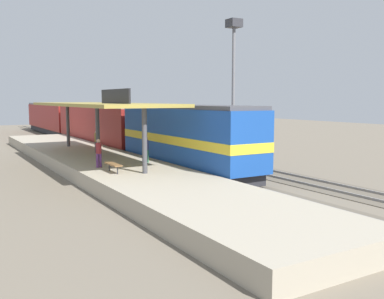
{
  "coord_description": "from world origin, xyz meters",
  "views": [
    {
      "loc": [
        -14.32,
        -29.57,
        4.97
      ],
      "look_at": [
        -1.38,
        -7.66,
        2.0
      ],
      "focal_mm": 40.41,
      "sensor_mm": 36.0,
      "label": 1
    }
  ],
  "objects_px": {
    "person_walking": "(99,152)",
    "passenger_carriage_rear": "(52,118)",
    "passenger_carriage_front": "(99,125)",
    "light_mast": "(234,59)",
    "locomotive": "(185,137)",
    "platform_bench": "(113,165)",
    "person_waiting": "(97,140)",
    "person_boarding": "(146,148)"
  },
  "relations": [
    {
      "from": "person_waiting",
      "to": "passenger_carriage_front",
      "type": "bearing_deg",
      "value": 70.71
    },
    {
      "from": "locomotive",
      "to": "passenger_carriage_front",
      "type": "height_order",
      "value": "locomotive"
    },
    {
      "from": "platform_bench",
      "to": "person_waiting",
      "type": "bearing_deg",
      "value": 77.17
    },
    {
      "from": "person_waiting",
      "to": "person_walking",
      "type": "bearing_deg",
      "value": -107.35
    },
    {
      "from": "light_mast",
      "to": "person_walking",
      "type": "height_order",
      "value": "light_mast"
    },
    {
      "from": "locomotive",
      "to": "passenger_carriage_rear",
      "type": "bearing_deg",
      "value": 90.0
    },
    {
      "from": "person_walking",
      "to": "person_boarding",
      "type": "xyz_separation_m",
      "value": [
        3.25,
        0.34,
        0.0
      ]
    },
    {
      "from": "person_waiting",
      "to": "platform_bench",
      "type": "bearing_deg",
      "value": -102.83
    },
    {
      "from": "person_waiting",
      "to": "person_boarding",
      "type": "distance_m",
      "value": 6.85
    },
    {
      "from": "passenger_carriage_rear",
      "to": "light_mast",
      "type": "height_order",
      "value": "light_mast"
    },
    {
      "from": "passenger_carriage_rear",
      "to": "person_waiting",
      "type": "distance_m",
      "value": 32.16
    },
    {
      "from": "light_mast",
      "to": "person_walking",
      "type": "xyz_separation_m",
      "value": [
        -13.91,
        -5.58,
        -6.54
      ]
    },
    {
      "from": "locomotive",
      "to": "light_mast",
      "type": "height_order",
      "value": "light_mast"
    },
    {
      "from": "light_mast",
      "to": "person_boarding",
      "type": "bearing_deg",
      "value": -153.82
    },
    {
      "from": "platform_bench",
      "to": "person_waiting",
      "type": "relative_size",
      "value": 0.99
    },
    {
      "from": "platform_bench",
      "to": "person_boarding",
      "type": "height_order",
      "value": "person_boarding"
    },
    {
      "from": "platform_bench",
      "to": "person_walking",
      "type": "xyz_separation_m",
      "value": [
        -0.11,
        2.14,
        0.51
      ]
    },
    {
      "from": "platform_bench",
      "to": "passenger_carriage_front",
      "type": "height_order",
      "value": "passenger_carriage_front"
    },
    {
      "from": "locomotive",
      "to": "light_mast",
      "type": "xyz_separation_m",
      "value": [
        7.8,
        5.35,
        5.99
      ]
    },
    {
      "from": "person_walking",
      "to": "passenger_carriage_rear",
      "type": "bearing_deg",
      "value": 81.1
    },
    {
      "from": "passenger_carriage_front",
      "to": "person_walking",
      "type": "bearing_deg",
      "value": -108.53
    },
    {
      "from": "passenger_carriage_front",
      "to": "platform_bench",
      "type": "bearing_deg",
      "value": -106.41
    },
    {
      "from": "person_waiting",
      "to": "person_boarding",
      "type": "bearing_deg",
      "value": -81.35
    },
    {
      "from": "locomotive",
      "to": "passenger_carriage_rear",
      "type": "height_order",
      "value": "locomotive"
    },
    {
      "from": "passenger_carriage_rear",
      "to": "passenger_carriage_front",
      "type": "bearing_deg",
      "value": -90.0
    },
    {
      "from": "passenger_carriage_front",
      "to": "locomotive",
      "type": "bearing_deg",
      "value": -90.0
    },
    {
      "from": "platform_bench",
      "to": "person_walking",
      "type": "height_order",
      "value": "person_walking"
    },
    {
      "from": "person_waiting",
      "to": "person_walking",
      "type": "height_order",
      "value": "same"
    },
    {
      "from": "platform_bench",
      "to": "passenger_carriage_rear",
      "type": "height_order",
      "value": "passenger_carriage_rear"
    },
    {
      "from": "platform_bench",
      "to": "locomotive",
      "type": "relative_size",
      "value": 0.12
    },
    {
      "from": "passenger_carriage_rear",
      "to": "person_walking",
      "type": "distance_m",
      "value": 39.51
    },
    {
      "from": "locomotive",
      "to": "person_walking",
      "type": "distance_m",
      "value": 6.14
    },
    {
      "from": "person_waiting",
      "to": "person_walking",
      "type": "distance_m",
      "value": 7.45
    },
    {
      "from": "platform_bench",
      "to": "person_walking",
      "type": "distance_m",
      "value": 2.21
    },
    {
      "from": "light_mast",
      "to": "passenger_carriage_rear",
      "type": "bearing_deg",
      "value": 103.12
    },
    {
      "from": "person_boarding",
      "to": "platform_bench",
      "type": "bearing_deg",
      "value": -141.67
    },
    {
      "from": "platform_bench",
      "to": "light_mast",
      "type": "distance_m",
      "value": 17.32
    },
    {
      "from": "locomotive",
      "to": "person_waiting",
      "type": "distance_m",
      "value": 7.92
    },
    {
      "from": "person_walking",
      "to": "person_boarding",
      "type": "bearing_deg",
      "value": 5.92
    },
    {
      "from": "passenger_carriage_front",
      "to": "person_boarding",
      "type": "xyz_separation_m",
      "value": [
        -2.86,
        -17.89,
        -0.46
      ]
    },
    {
      "from": "light_mast",
      "to": "locomotive",
      "type": "bearing_deg",
      "value": -145.57
    },
    {
      "from": "passenger_carriage_front",
      "to": "person_walking",
      "type": "relative_size",
      "value": 11.7
    }
  ]
}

